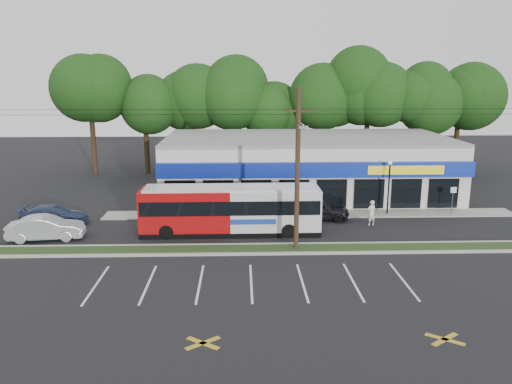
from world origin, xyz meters
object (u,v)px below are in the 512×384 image
object	(u,v)px
lamp_post	(389,181)
sign_post	(453,195)
utility_pole	(295,165)
metrobus	(231,209)
car_dark	(318,209)
pedestrian_b	(281,214)
car_silver	(46,228)
pedestrian_a	(371,213)
car_blue	(54,215)

from	to	relation	value
lamp_post	sign_post	distance (m)	5.13
sign_post	utility_pole	bearing A→B (deg)	-149.85
lamp_post	metrobus	world-z (taller)	lamp_post
car_dark	pedestrian_b	size ratio (longest dim) A/B	2.61
lamp_post	sign_post	size ratio (longest dim) A/B	1.91
lamp_post	car_silver	distance (m)	24.97
utility_pole	pedestrian_b	world-z (taller)	utility_pole
lamp_post	car_dark	xyz separation A→B (m)	(-5.62, -1.07, -1.88)
lamp_post	metrobus	size ratio (longest dim) A/B	0.35
sign_post	pedestrian_b	size ratio (longest dim) A/B	1.24
sign_post	car_silver	bearing A→B (deg)	-170.18
lamp_post	pedestrian_b	xyz separation A→B (m)	(-8.54, -2.80, -1.78)
utility_pole	pedestrian_b	size ratio (longest dim) A/B	27.94
car_silver	pedestrian_a	xyz separation A→B (m)	(22.33, 2.50, 0.14)
metrobus	car_silver	distance (m)	12.28
metrobus	car_silver	xyz separation A→B (m)	(-12.20, -1.00, -0.95)
pedestrian_a	car_blue	bearing A→B (deg)	-23.41
car_dark	metrobus	bearing A→B (deg)	126.66
car_dark	pedestrian_a	bearing A→B (deg)	-105.25
car_dark	car_blue	size ratio (longest dim) A/B	0.97
sign_post	pedestrian_b	xyz separation A→B (m)	(-13.54, -2.57, -0.66)
lamp_post	pedestrian_a	bearing A→B (deg)	-125.54
lamp_post	car_blue	xyz separation A→B (m)	(-25.06, -1.80, -1.97)
lamp_post	car_blue	size ratio (longest dim) A/B	0.89
utility_pole	metrobus	bearing A→B (deg)	137.95
lamp_post	car_dark	size ratio (longest dim) A/B	0.91
car_dark	lamp_post	bearing A→B (deg)	-68.90
car_silver	car_blue	bearing A→B (deg)	4.08
car_silver	pedestrian_a	world-z (taller)	pedestrian_a
sign_post	car_dark	size ratio (longest dim) A/B	0.48
sign_post	metrobus	size ratio (longest dim) A/B	0.18
lamp_post	car_dark	bearing A→B (deg)	-169.20
sign_post	pedestrian_b	bearing A→B (deg)	-169.23
car_silver	lamp_post	bearing A→B (deg)	-85.34
pedestrian_a	metrobus	bearing A→B (deg)	-12.50
pedestrian_b	metrobus	bearing A→B (deg)	49.41
lamp_post	metrobus	bearing A→B (deg)	-160.48
utility_pole	sign_post	world-z (taller)	utility_pole
utility_pole	car_dark	size ratio (longest dim) A/B	10.72
metrobus	pedestrian_a	size ratio (longest dim) A/B	6.56
utility_pole	car_blue	xyz separation A→B (m)	(-16.89, 6.07, -4.72)
car_blue	utility_pole	bearing A→B (deg)	-111.28
lamp_post	car_dark	distance (m)	6.02
car_blue	car_silver	bearing A→B (deg)	-169.78
car_blue	pedestrian_a	bearing A→B (deg)	-93.98
pedestrian_a	pedestrian_b	size ratio (longest dim) A/B	1.04
car_dark	car_silver	size ratio (longest dim) A/B	0.97
sign_post	metrobus	xyz separation A→B (m)	(-17.13, -4.07, 0.19)
pedestrian_b	car_silver	bearing A→B (deg)	35.75
metrobus	car_blue	world-z (taller)	metrobus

